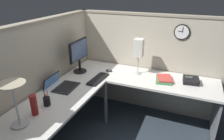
% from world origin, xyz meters
% --- Properties ---
extents(ground_plane, '(6.80, 6.80, 0.00)m').
position_xyz_m(ground_plane, '(0.00, 0.00, 0.00)').
color(ground_plane, '#2D3842').
extents(cubicle_wall_back, '(2.57, 0.12, 1.58)m').
position_xyz_m(cubicle_wall_back, '(-0.36, 0.87, 0.79)').
color(cubicle_wall_back, '#B7AD99').
rests_on(cubicle_wall_back, ground).
extents(cubicle_wall_right, '(0.12, 2.37, 1.58)m').
position_xyz_m(cubicle_wall_right, '(0.87, -0.27, 0.79)').
color(cubicle_wall_right, '#B7AD99').
rests_on(cubicle_wall_right, ground).
extents(desk, '(2.35, 2.15, 0.73)m').
position_xyz_m(desk, '(-0.15, -0.05, 0.63)').
color(desk, silver).
rests_on(desk, ground).
extents(monitor, '(0.46, 0.20, 0.50)m').
position_xyz_m(monitor, '(0.28, 0.64, 1.02)').
color(monitor, black).
rests_on(monitor, desk).
extents(laptop, '(0.36, 0.40, 0.22)m').
position_xyz_m(laptop, '(-0.25, 0.63, 0.75)').
color(laptop, '#232326').
rests_on(laptop, desk).
extents(keyboard, '(0.43, 0.16, 0.02)m').
position_xyz_m(keyboard, '(0.13, 0.26, 0.74)').
color(keyboard, black).
rests_on(keyboard, desk).
extents(computer_mouse, '(0.06, 0.10, 0.03)m').
position_xyz_m(computer_mouse, '(0.46, 0.23, 0.75)').
color(computer_mouse, '#38383D').
rests_on(computer_mouse, desk).
extents(desk_lamp_dome, '(0.24, 0.24, 0.44)m').
position_xyz_m(desk_lamp_dome, '(-1.05, 0.51, 1.09)').
color(desk_lamp_dome, '#B7BABF').
rests_on(desk_lamp_dome, desk).
extents(pen_cup, '(0.08, 0.08, 0.18)m').
position_xyz_m(pen_cup, '(-0.68, 0.49, 0.78)').
color(pen_cup, black).
rests_on(pen_cup, desk).
extents(thermos_flask, '(0.07, 0.07, 0.22)m').
position_xyz_m(thermos_flask, '(-0.86, 0.50, 0.84)').
color(thermos_flask, maroon).
rests_on(thermos_flask, desk).
extents(office_phone, '(0.21, 0.23, 0.11)m').
position_xyz_m(office_phone, '(0.52, -0.96, 0.77)').
color(office_phone, black).
rests_on(office_phone, desk).
extents(book_stack, '(0.32, 0.27, 0.04)m').
position_xyz_m(book_stack, '(0.46, -0.61, 0.75)').
color(book_stack, '#3F7F4C').
rests_on(book_stack, desk).
extents(desk_lamp_paper, '(0.13, 0.13, 0.53)m').
position_xyz_m(desk_lamp_paper, '(0.56, -0.19, 1.11)').
color(desk_lamp_paper, '#B7BABF').
rests_on(desk_lamp_paper, desk).
extents(wall_clock, '(0.04, 0.22, 0.22)m').
position_xyz_m(wall_clock, '(0.82, -0.74, 1.35)').
color(wall_clock, black).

